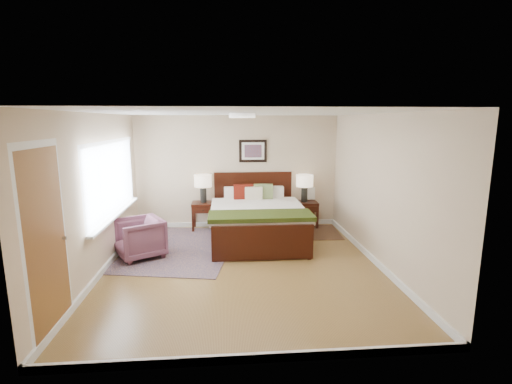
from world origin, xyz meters
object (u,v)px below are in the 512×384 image
nightstand_left (204,208)px  rug_persian (181,248)px  lamp_right (305,183)px  nightstand_right (304,211)px  lamp_left (203,183)px  bed (257,213)px  armchair (139,238)px

nightstand_left → rug_persian: size_ratio=0.23×
lamp_right → rug_persian: bearing=-154.2°
nightstand_right → rug_persian: size_ratio=0.22×
lamp_left → rug_persian: bearing=-106.1°
bed → lamp_right: (1.15, 0.89, 0.46)m
nightstand_left → armchair: 1.94m
lamp_left → lamp_right: 2.26m
bed → nightstand_left: size_ratio=3.74×
lamp_left → rug_persian: 1.68m
nightstand_left → nightstand_right: 2.26m
armchair → bed: bearing=79.6°
lamp_left → rug_persian: size_ratio=0.23×
lamp_left → armchair: (-1.04, -1.65, -0.70)m
lamp_right → rug_persian: 3.09m
lamp_right → armchair: size_ratio=0.79×
lamp_right → nightstand_left: bearing=-179.5°
nightstand_right → bed: bearing=-142.5°
nightstand_right → armchair: (-3.30, -1.64, -0.01)m
bed → lamp_left: bed is taller
armchair → rug_persian: bearing=89.9°
lamp_left → nightstand_left: bearing=-90.0°
rug_persian → lamp_right: bearing=36.2°
bed → lamp_left: bearing=141.3°
nightstand_left → nightstand_right: size_ratio=1.04×
nightstand_right → armchair: armchair is taller
nightstand_left → lamp_left: bearing=90.0°
nightstand_left → rug_persian: (-0.37, -1.25, -0.48)m
armchair → nightstand_left: bearing=117.7°
nightstand_left → nightstand_right: bearing=0.2°
lamp_right → rug_persian: lamp_right is taller
nightstand_right → lamp_right: size_ratio=0.96×
bed → nightstand_right: 1.46m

